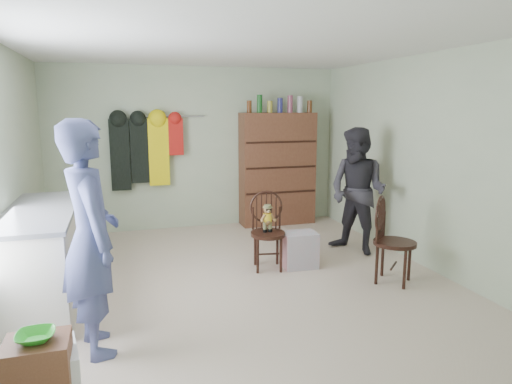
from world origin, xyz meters
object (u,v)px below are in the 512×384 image
object	(u,v)px
counter	(43,257)
chair_far	(390,236)
dresser	(277,168)
chair_front	(267,226)

from	to	relation	value
counter	chair_far	world-z (taller)	chair_far
counter	dresser	distance (m)	3.96
chair_front	chair_far	size ratio (longest dim) A/B	0.96
chair_far	dresser	size ratio (longest dim) A/B	0.46
dresser	chair_far	bearing A→B (deg)	-83.70
chair_far	dresser	xyz separation A→B (m)	(-0.31, 2.77, 0.40)
counter	dresser	size ratio (longest dim) A/B	0.90
chair_front	dresser	world-z (taller)	dresser
counter	chair_far	distance (m)	3.54
chair_front	counter	bearing A→B (deg)	-161.33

